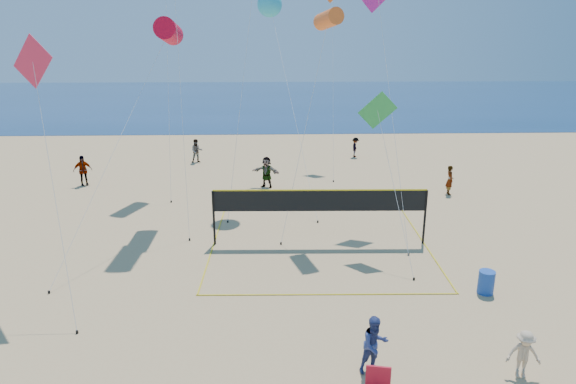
{
  "coord_description": "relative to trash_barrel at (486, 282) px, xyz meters",
  "views": [
    {
      "loc": [
        0.66,
        -9.56,
        9.15
      ],
      "look_at": [
        1.04,
        2.0,
        5.49
      ],
      "focal_mm": 32.0,
      "sensor_mm": 36.0,
      "label": 1
    }
  ],
  "objects": [
    {
      "name": "ocean",
      "position": [
        -8.39,
        55.08,
        -0.42
      ],
      "size": [
        140.0,
        50.0,
        0.03
      ],
      "primitive_type": "cube",
      "color": "navy",
      "rests_on": "ground"
    },
    {
      "name": "bystander_a",
      "position": [
        -4.93,
        -4.34,
        0.42
      ],
      "size": [
        1.0,
        0.89,
        1.7
      ],
      "primitive_type": "imported",
      "rotation": [
        0.0,
        0.0,
        0.34
      ],
      "color": "navy",
      "rests_on": "ground"
    },
    {
      "name": "bystander_b",
      "position": [
        -0.9,
        -4.7,
        0.27
      ],
      "size": [
        0.98,
        0.67,
        1.41
      ],
      "primitive_type": "imported",
      "rotation": [
        0.0,
        0.0,
        -0.16
      ],
      "color": "tan",
      "rests_on": "ground"
    },
    {
      "name": "far_person_0",
      "position": [
        -19.34,
        14.28,
        0.5
      ],
      "size": [
        1.19,
        0.88,
        1.87
      ],
      "primitive_type": "imported",
      "rotation": [
        0.0,
        0.0,
        0.43
      ],
      "color": "gray",
      "rests_on": "ground"
    },
    {
      "name": "far_person_1",
      "position": [
        -8.06,
        13.51,
        0.51
      ],
      "size": [
        1.83,
        1.2,
        1.89
      ],
      "primitive_type": "imported",
      "rotation": [
        0.0,
        0.0,
        -0.4
      ],
      "color": "gray",
      "rests_on": "ground"
    },
    {
      "name": "far_person_2",
      "position": [
        2.58,
        11.73,
        0.42
      ],
      "size": [
        0.44,
        0.64,
        1.71
      ],
      "primitive_type": "imported",
      "rotation": [
        0.0,
        0.0,
        1.52
      ],
      "color": "gray",
      "rests_on": "ground"
    },
    {
      "name": "far_person_3",
      "position": [
        -13.14,
        19.81,
        0.42
      ],
      "size": [
        0.95,
        0.81,
        1.7
      ],
      "primitive_type": "imported",
      "rotation": [
        0.0,
        0.0,
        0.22
      ],
      "color": "gray",
      "rests_on": "ground"
    },
    {
      "name": "far_person_4",
      "position": [
        -1.43,
        21.13,
        0.31
      ],
      "size": [
        0.74,
        1.05,
        1.48
      ],
      "primitive_type": "imported",
      "rotation": [
        0.0,
        0.0,
        1.35
      ],
      "color": "gray",
      "rests_on": "ground"
    },
    {
      "name": "trash_barrel",
      "position": [
        0.0,
        0.0,
        0.0
      ],
      "size": [
        0.59,
        0.59,
        0.87
      ],
      "primitive_type": "cylinder",
      "rotation": [
        0.0,
        0.0,
        -0.03
      ],
      "color": "#1944A3",
      "rests_on": "ground"
    },
    {
      "name": "volleyball_net",
      "position": [
        -5.64,
        4.71,
        1.33
      ],
      "size": [
        9.74,
        9.6,
        2.55
      ],
      "rotation": [
        0.0,
        0.0,
        -0.02
      ],
      "color": "black",
      "rests_on": "ground"
    },
    {
      "name": "kite_0",
      "position": [
        -12.54,
        9.05,
        8.65
      ],
      "size": [
        3.92,
        9.84,
        9.76
      ],
      "rotation": [
        0.0,
        0.0,
        0.02
      ],
      "color": "red",
      "rests_on": "ground"
    },
    {
      "name": "kite_2",
      "position": [
        -5.24,
        6.66,
        9.16
      ],
      "size": [
        2.77,
        2.97,
        10.09
      ],
      "rotation": [
        0.0,
        0.0,
        0.3
      ],
      "color": "orange",
      "rests_on": "ground"
    },
    {
      "name": "kite_3",
      "position": [
        -15.52,
        1.05,
        7.37
      ],
      "size": [
        2.52,
        3.8,
        9.06
      ],
      "rotation": [
        0.0,
        0.0,
        -0.26
      ],
      "color": "#E22648",
      "rests_on": "ground"
    },
    {
      "name": "kite_4",
      "position": [
        -3.28,
        4.48,
        5.26
      ],
      "size": [
        1.83,
        3.89,
        6.79
      ],
      "rotation": [
        0.0,
        0.0,
        -0.15
      ],
      "color": "green",
      "rests_on": "ground"
    },
    {
      "name": "kite_5",
      "position": [
        -2.64,
        8.9,
        9.91
      ],
      "size": [
        1.89,
        6.07,
        11.81
      ],
      "rotation": [
        0.0,
        0.0,
        0.34
      ],
      "color": "#C11E98",
      "rests_on": "ground"
    },
    {
      "name": "kite_7",
      "position": [
        -7.77,
        16.7,
        10.21
      ],
      "size": [
        3.26,
        10.31,
        11.4
      ],
      "rotation": [
        0.0,
        0.0,
        0.26
      ],
      "color": "#2CB0D6",
      "rests_on": "ground"
    },
    {
      "name": "kite_9",
      "position": [
        -3.51,
        20.26,
        10.43
      ],
      "size": [
        1.57,
        6.39,
        12.47
      ],
      "rotation": [
        0.0,
        0.0,
        0.07
      ],
      "color": "orange",
      "rests_on": "ground"
    }
  ]
}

